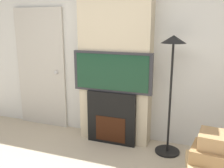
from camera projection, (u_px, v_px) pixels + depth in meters
wall_back at (119, 50)px, 3.73m from camera, size 6.00×0.06×2.70m
chimney_breast at (115, 52)px, 3.58m from camera, size 1.05×0.28×2.70m
fireplace at (112, 118)px, 3.68m from camera, size 0.73×0.15×0.79m
television at (112, 72)px, 3.51m from camera, size 1.16×0.07×0.58m
floor_lamp at (172, 69)px, 3.20m from camera, size 0.34×0.34×1.60m
box_stack at (211, 161)px, 2.65m from camera, size 0.53×0.47×0.64m
entry_door at (41, 69)px, 4.23m from camera, size 0.92×0.09×1.99m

